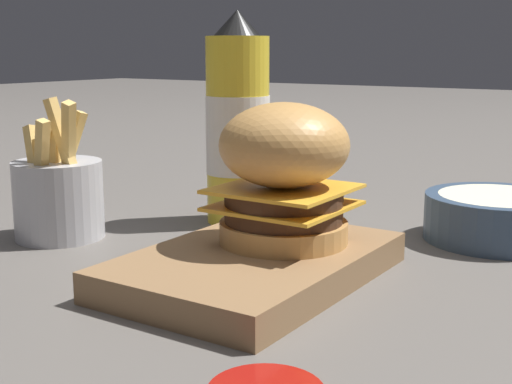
# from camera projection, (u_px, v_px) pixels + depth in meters

# --- Properties ---
(ground_plane) EXTENTS (6.00, 6.00, 0.00)m
(ground_plane) POSITION_uv_depth(u_px,v_px,m) (219.00, 272.00, 0.62)
(ground_plane) COLOR #5B5651
(serving_board) EXTENTS (0.25, 0.17, 0.03)m
(serving_board) POSITION_uv_depth(u_px,v_px,m) (256.00, 265.00, 0.60)
(serving_board) COLOR olive
(serving_board) RESTS_ON ground_plane
(burger) EXTENTS (0.11, 0.11, 0.12)m
(burger) POSITION_uv_depth(u_px,v_px,m) (284.00, 172.00, 0.61)
(burger) COLOR tan
(burger) RESTS_ON serving_board
(ketchup_bottle) EXTENTS (0.07, 0.07, 0.23)m
(ketchup_bottle) POSITION_uv_depth(u_px,v_px,m) (238.00, 127.00, 0.79)
(ketchup_bottle) COLOR yellow
(ketchup_bottle) RESTS_ON ground_plane
(fries_basket) EXTENTS (0.09, 0.09, 0.15)m
(fries_basket) POSITION_uv_depth(u_px,v_px,m) (58.00, 196.00, 0.73)
(fries_basket) COLOR #B7B7BC
(fries_basket) RESTS_ON ground_plane
(side_bowl) EXTENTS (0.15, 0.15, 0.05)m
(side_bowl) POSITION_uv_depth(u_px,v_px,m) (498.00, 216.00, 0.72)
(side_bowl) COLOR #384C66
(side_bowl) RESTS_ON ground_plane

